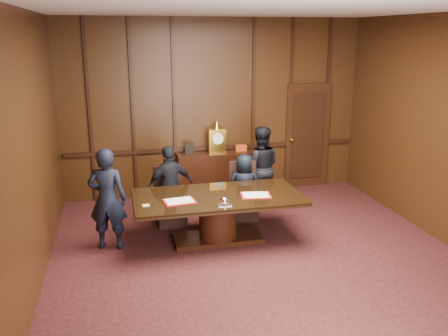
% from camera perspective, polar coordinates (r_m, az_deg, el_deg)
% --- Properties ---
extents(room, '(7.00, 7.04, 3.50)m').
position_cam_1_polar(room, '(6.35, 5.62, 2.48)').
color(room, black).
rests_on(room, ground).
extents(sideboard, '(1.60, 0.45, 1.54)m').
position_cam_1_polar(sideboard, '(9.57, -0.85, -0.52)').
color(sideboard, black).
rests_on(sideboard, ground).
extents(conference_table, '(2.62, 1.32, 0.76)m').
position_cam_1_polar(conference_table, '(7.47, -0.74, -5.12)').
color(conference_table, black).
rests_on(conference_table, ground).
extents(folder_left, '(0.50, 0.39, 0.02)m').
position_cam_1_polar(folder_left, '(7.14, -5.39, -3.99)').
color(folder_left, '#B31510').
rests_on(folder_left, conference_table).
extents(folder_right, '(0.50, 0.39, 0.02)m').
position_cam_1_polar(folder_right, '(7.38, 3.83, -3.28)').
color(folder_right, '#B31510').
rests_on(folder_right, conference_table).
extents(inkstand, '(0.20, 0.14, 0.12)m').
position_cam_1_polar(inkstand, '(6.95, 0.04, -4.08)').
color(inkstand, white).
rests_on(inkstand, conference_table).
extents(notepad, '(0.11, 0.08, 0.01)m').
position_cam_1_polar(notepad, '(7.03, -9.38, -4.47)').
color(notepad, '#FEE17C').
rests_on(notepad, conference_table).
extents(chair_left, '(0.51, 0.51, 0.99)m').
position_cam_1_polar(chair_left, '(8.26, -6.47, -4.74)').
color(chair_left, black).
rests_on(chair_left, ground).
extents(chair_right, '(0.55, 0.55, 0.99)m').
position_cam_1_polar(chair_right, '(8.49, 2.34, -4.07)').
color(chair_right, black).
rests_on(chair_right, ground).
extents(signatory_left, '(0.88, 0.54, 1.40)m').
position_cam_1_polar(signatory_left, '(8.05, -6.49, -2.21)').
color(signatory_left, black).
rests_on(signatory_left, ground).
extents(signatory_right, '(0.63, 0.47, 1.19)m').
position_cam_1_polar(signatory_right, '(8.32, 2.47, -2.30)').
color(signatory_right, black).
rests_on(signatory_right, ground).
extents(witness_left, '(0.65, 0.50, 1.58)m').
position_cam_1_polar(witness_left, '(7.34, -13.84, -3.66)').
color(witness_left, black).
rests_on(witness_left, ground).
extents(witness_right, '(0.86, 0.73, 1.56)m').
position_cam_1_polar(witness_right, '(8.87, 4.35, 0.08)').
color(witness_right, black).
rests_on(witness_right, ground).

